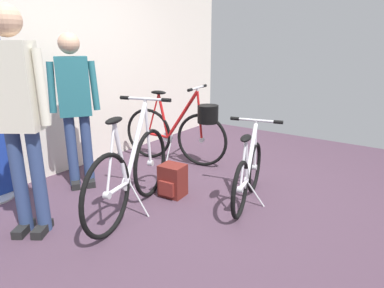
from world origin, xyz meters
TOP-DOWN VIEW (x-y plane):
  - ground_plane at (0.00, 0.00)m, footprint 6.12×6.12m
  - back_wall at (0.00, 1.91)m, footprint 6.12×0.10m
  - folding_bike_foreground at (0.25, -0.38)m, footprint 1.13×0.52m
  - display_bike_left at (0.81, 0.85)m, footprint 0.53×1.47m
  - display_bike_right at (-0.55, 0.40)m, footprint 1.46×0.60m
  - visitor_near_wall at (-0.42, 1.34)m, footprint 0.45×0.38m
  - visitor_browsing at (-1.26, 0.85)m, footprint 0.38×0.45m
  - backpack_on_floor at (-0.05, 0.32)m, footprint 0.26×0.27m

SIDE VIEW (x-z plane):
  - ground_plane at x=0.00m, z-range 0.00..0.00m
  - backpack_on_floor at x=-0.05m, z-range 0.00..0.33m
  - folding_bike_foreground at x=0.25m, z-range -0.09..0.72m
  - display_bike_right at x=-0.55m, z-range -0.13..0.92m
  - display_bike_left at x=0.81m, z-range -0.05..0.98m
  - visitor_near_wall at x=-0.42m, z-range 0.12..1.76m
  - visitor_browsing at x=-1.26m, z-range 0.15..1.96m
  - back_wall at x=0.00m, z-range 0.00..2.96m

